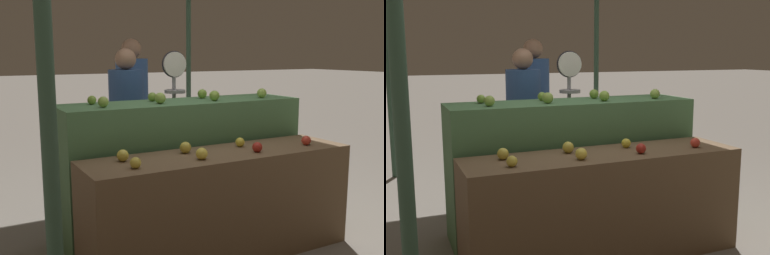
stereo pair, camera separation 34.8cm
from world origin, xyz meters
TOP-DOWN VIEW (x-y plane):
  - display_counter_front at (0.00, 0.00)m, footprint 2.07×0.55m
  - display_counter_back at (0.00, 0.60)m, footprint 2.07×0.55m
  - apple_front_0 at (-0.72, -0.12)m, footprint 0.07×0.07m
  - apple_front_1 at (-0.24, -0.12)m, footprint 0.08×0.08m
  - apple_front_2 at (0.24, -0.12)m, footprint 0.08×0.08m
  - apple_front_3 at (0.73, -0.10)m, footprint 0.08×0.08m
  - apple_front_4 at (-0.73, 0.10)m, footprint 0.08×0.08m
  - apple_front_5 at (-0.24, 0.11)m, footprint 0.08×0.08m
  - apple_front_6 at (0.24, 0.10)m, footprint 0.07×0.07m
  - apple_back_0 at (-0.72, 0.49)m, footprint 0.08×0.08m
  - apple_back_1 at (-0.25, 0.50)m, footprint 0.09×0.09m
  - apple_back_2 at (0.24, 0.49)m, footprint 0.09×0.09m
  - apple_back_3 at (0.74, 0.48)m, footprint 0.09×0.09m
  - apple_back_4 at (-0.74, 0.71)m, footprint 0.07×0.07m
  - apple_back_5 at (-0.24, 0.70)m, footprint 0.08×0.08m
  - apple_back_6 at (0.25, 0.71)m, footprint 0.08×0.08m
  - produce_scale at (0.18, 1.12)m, footprint 0.25×0.20m
  - person_vendor_at_scale at (-0.18, 1.45)m, footprint 0.43×0.43m
  - person_customer_left at (0.13, 2.07)m, footprint 0.49×0.49m

SIDE VIEW (x-z plane):
  - display_counter_front at x=0.00m, z-range 0.00..0.80m
  - display_counter_back at x=0.00m, z-range 0.00..1.13m
  - apple_front_6 at x=0.24m, z-range 0.80..0.87m
  - apple_front_0 at x=-0.72m, z-range 0.80..0.87m
  - apple_front_3 at x=0.73m, z-range 0.80..0.88m
  - apple_front_2 at x=0.24m, z-range 0.80..0.88m
  - apple_front_4 at x=-0.73m, z-range 0.80..0.88m
  - apple_front_1 at x=-0.24m, z-range 0.80..0.88m
  - apple_front_5 at x=-0.24m, z-range 0.80..0.89m
  - person_vendor_at_scale at x=-0.18m, z-range 0.12..1.69m
  - person_customer_left at x=0.13m, z-range 0.13..1.81m
  - produce_scale at x=0.18m, z-range 0.34..1.88m
  - apple_back_4 at x=-0.74m, z-range 1.13..1.20m
  - apple_back_5 at x=-0.24m, z-range 1.13..1.20m
  - apple_back_0 at x=-0.72m, z-range 1.13..1.21m
  - apple_back_6 at x=0.25m, z-range 1.13..1.21m
  - apple_back_3 at x=0.74m, z-range 1.13..1.21m
  - apple_back_2 at x=0.24m, z-range 1.13..1.21m
  - apple_back_1 at x=-0.25m, z-range 1.13..1.21m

